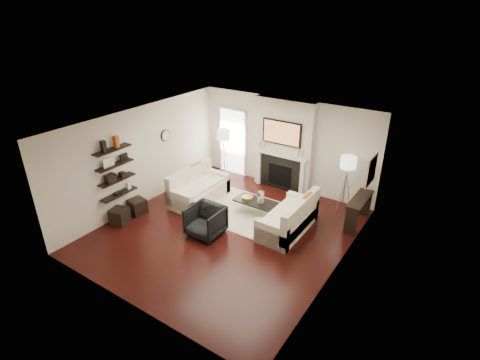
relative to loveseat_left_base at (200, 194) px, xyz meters
The scene contains 71 objects.
room_envelope 2.11m from the loveseat_left_base, 29.16° to the right, with size 6.00×6.00×6.00m.
chimney_breast 2.78m from the loveseat_left_base, 52.45° to the left, with size 1.80×0.25×2.70m, color silver.
fireplace_surround 2.45m from the loveseat_left_base, 50.51° to the left, with size 1.30×0.02×1.04m, color black.
firebox 2.44m from the loveseat_left_base, 50.43° to the left, with size 0.75×0.02×0.65m, color black.
mantel_pilaster_l 2.05m from the loveseat_left_base, 65.89° to the left, with size 0.12×0.08×1.10m, color white.
mantel_pilaster_r 2.94m from the loveseat_left_base, 39.17° to the left, with size 0.12×0.08×1.10m, color white.
mantel_shelf 2.56m from the loveseat_left_base, 49.75° to the left, with size 1.70×0.18×0.07m, color white.
tv_body 2.88m from the loveseat_left_base, 50.13° to the left, with size 1.20×0.06×0.70m, color black.
tv_screen 2.86m from the loveseat_left_base, 49.64° to the left, with size 1.10×0.01×0.62m, color #BF723F.
candlestick_l_tall 2.36m from the loveseat_left_base, 61.52° to the left, with size 0.04×0.04×0.30m, color silver.
candlestick_l_short 2.29m from the loveseat_left_base, 64.74° to the left, with size 0.04×0.04×0.24m, color silver.
candlestick_r_tall 2.99m from the loveseat_left_base, 41.22° to the left, with size 0.04×0.04×0.30m, color silver.
candlestick_r_short 3.08m from the loveseat_left_base, 39.52° to the left, with size 0.04×0.04×0.24m, color silver.
hallway_panel 2.30m from the loveseat_left_base, 98.15° to the left, with size 0.90×0.02×2.10m, color white.
door_trim_l 2.39m from the loveseat_left_base, 110.48° to the left, with size 0.06×0.06×2.16m, color white.
door_trim_r 2.27m from the loveseat_left_base, 85.18° to the left, with size 0.06×0.06×2.16m, color white.
door_trim_top 2.86m from the loveseat_left_base, 98.23° to the left, with size 1.02×0.06×0.06m, color white.
rug 1.45m from the loveseat_left_base, ahead, with size 2.60×2.00×0.01m, color beige.
loveseat_left_base is the anchor object (origin of this frame).
loveseat_left_back 0.46m from the loveseat_left_base, behind, with size 0.18×1.80×0.80m, color white.
loveseat_left_arm_n 0.81m from the loveseat_left_base, 90.00° to the right, with size 0.85×0.18×0.60m, color white.
loveseat_left_arm_s 0.81m from the loveseat_left_base, 90.00° to the left, with size 0.85×0.18×0.60m, color white.
loveseat_left_cushion 0.26m from the loveseat_left_base, ahead, with size 0.63×1.44×0.10m, color white.
pillow_left_orange 0.69m from the loveseat_left_base, 138.15° to the left, with size 0.10×0.42×0.42m, color #AB5115.
pillow_left_charcoal 0.68m from the loveseat_left_base, 138.15° to the right, with size 0.10×0.40×0.40m, color black.
loveseat_right_base 2.77m from the loveseat_left_base, ahead, with size 0.85×1.80×0.42m, color white.
loveseat_right_back 3.12m from the loveseat_left_base, ahead, with size 0.18×1.80×0.80m, color white.
loveseat_right_arm_n 2.89m from the loveseat_left_base, 16.29° to the right, with size 0.85×0.18×0.60m, color white.
loveseat_right_arm_s 2.89m from the loveseat_left_base, 16.28° to the left, with size 0.85×0.18×0.60m, color white.
loveseat_right_cushion 2.73m from the loveseat_left_base, ahead, with size 0.63×1.44×0.10m, color white.
pillow_right_orange 3.16m from the loveseat_left_base, ahead, with size 0.10×0.42×0.42m, color #AB5115.
pillow_right_charcoal 3.16m from the loveseat_left_base, ahead, with size 0.10×0.40×0.40m, color black.
coffee_table 1.75m from the loveseat_left_base, ahead, with size 1.10×0.55×0.04m, color black.
coffee_leg_nw 1.23m from the loveseat_left_base, ahead, with size 0.02×0.02×0.38m, color silver.
coffee_leg_ne 2.23m from the loveseat_left_base, ahead, with size 0.02×0.02×0.38m, color silver.
coffee_leg_sw 1.30m from the loveseat_left_base, 18.13° to the left, with size 0.02×0.02×0.38m, color silver.
coffee_leg_se 2.27m from the loveseat_left_base, 10.25° to the left, with size 0.02×0.02×0.38m, color silver.
hurricane_glass 1.93m from the loveseat_left_base, ahead, with size 0.18×0.18×0.32m, color white.
hurricane_candle 1.91m from the loveseat_left_base, ahead, with size 0.11×0.11×0.17m, color white.
copper_bowl 1.51m from the loveseat_left_base, ahead, with size 0.30×0.30×0.05m, color orange.
armchair 1.75m from the loveseat_left_base, 45.88° to the right, with size 0.79×0.74×0.81m, color black.
lamp_left_post 1.68m from the loveseat_left_base, 100.70° to the left, with size 0.02×0.02×1.20m, color silver.
lamp_left_shade 2.05m from the loveseat_left_base, 100.70° to the left, with size 0.40×0.40×0.30m, color white.
lamp_left_leg_a 1.66m from the loveseat_left_base, 96.87° to the left, with size 0.02×0.02×1.25m, color silver.
lamp_left_leg_b 1.78m from the loveseat_left_base, 101.90° to the left, with size 0.02×0.02×1.25m, color silver.
lamp_left_leg_c 1.60m from the loveseat_left_base, 103.35° to the left, with size 0.02×0.02×1.25m, color silver.
lamp_right_post 3.95m from the loveseat_left_base, 23.85° to the left, with size 0.02×0.02×1.20m, color silver.
lamp_right_shade 4.12m from the loveseat_left_base, 23.85° to the left, with size 0.40×0.40×0.30m, color white.
lamp_right_leg_a 4.05m from the loveseat_left_base, 23.22° to the left, with size 0.02×0.02×1.25m, color silver.
lamp_right_leg_b 3.94m from the loveseat_left_base, 25.45° to the left, with size 0.02×0.02×1.25m, color silver.
lamp_right_leg_c 3.86m from the loveseat_left_base, 22.88° to the left, with size 0.02×0.02×1.25m, color silver.
console_top 4.32m from the loveseat_left_base, 16.41° to the left, with size 0.35×1.20×0.04m, color black.
console_leg_n 4.17m from the loveseat_left_base, ahead, with size 0.30×0.04×0.71m, color black.
console_leg_s 4.48m from the loveseat_left_base, 23.18° to the left, with size 0.30×0.04×0.71m, color black.
wall_art 4.64m from the loveseat_left_base, 15.51° to the left, with size 0.03×0.70×0.70m, color #BE765F.
shelf_bottom 2.21m from the loveseat_left_base, 119.95° to the right, with size 0.25×1.00×0.04m, color black.
shelf_lower 2.33m from the loveseat_left_base, 119.95° to the right, with size 0.25×1.00×0.04m, color black.
shelf_upper 2.51m from the loveseat_left_base, 119.95° to the right, with size 0.25×1.00×0.04m, color black.
shelf_top 2.73m from the loveseat_left_base, 119.95° to the right, with size 0.25×1.00×0.04m, color black.
decor_magfile_a 2.99m from the loveseat_left_base, 117.18° to the right, with size 0.12×0.10×0.28m, color black.
decor_magfile_b 2.74m from the loveseat_left_base, 121.99° to the right, with size 0.12×0.10×0.28m, color #AB5115.
decor_frame_a 2.69m from the loveseat_left_base, 117.97° to the right, with size 0.04×0.30×0.22m, color white.
decor_frame_b 2.35m from the loveseat_left_base, 124.50° to the right, with size 0.04×0.22×0.18m, color black.
decor_wine_rack 2.52m from the loveseat_left_base, 117.69° to the right, with size 0.18×0.25×0.20m, color black.
decor_box_small 2.21m from the loveseat_left_base, 122.59° to the right, with size 0.15×0.12×0.12m, color black.
decor_books 2.24m from the loveseat_left_base, 119.49° to the right, with size 0.14×0.20×0.05m, color black.
decor_box_tall 1.97m from the loveseat_left_base, 124.82° to the right, with size 0.10×0.10×0.18m, color white.
clock_rim 1.90m from the loveseat_left_base, behind, with size 0.34×0.34×0.04m, color black.
clock_face 1.89m from the loveseat_left_base, behind, with size 0.29×0.29×0.01m, color white.
ottoman_near 1.74m from the loveseat_left_base, 122.09° to the right, with size 0.40×0.40×0.40m, color black.
ottoman_far 2.26m from the loveseat_left_base, 114.08° to the right, with size 0.40×0.40×0.40m, color black.
Camera 1 is at (4.59, -6.29, 5.11)m, focal length 28.00 mm.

